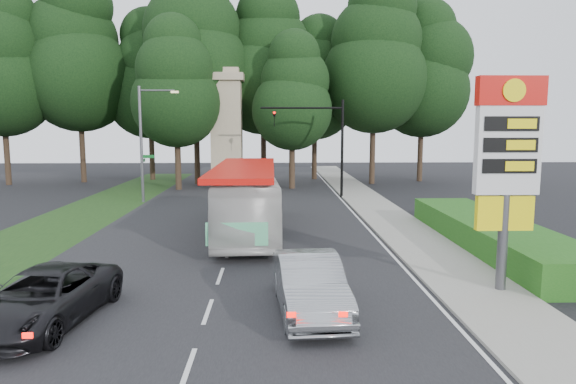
{
  "coord_description": "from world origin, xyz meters",
  "views": [
    {
      "loc": [
        1.9,
        -13.77,
        5.36
      ],
      "look_at": [
        2.6,
        10.38,
        2.2
      ],
      "focal_mm": 32.0,
      "sensor_mm": 36.0,
      "label": 1
    }
  ],
  "objects_px": {
    "traffic_signal_mast": "(324,134)",
    "streetlight_signs": "(144,139)",
    "monument": "(227,128)",
    "suv_charcoal": "(43,297)",
    "sedan_silver": "(310,285)",
    "gas_station_pylon": "(508,154)",
    "transit_bus": "(245,200)"
  },
  "relations": [
    {
      "from": "traffic_signal_mast",
      "to": "transit_bus",
      "type": "height_order",
      "value": "traffic_signal_mast"
    },
    {
      "from": "streetlight_signs",
      "to": "suv_charcoal",
      "type": "height_order",
      "value": "streetlight_signs"
    },
    {
      "from": "streetlight_signs",
      "to": "suv_charcoal",
      "type": "xyz_separation_m",
      "value": [
        2.67,
        -22.25,
        -3.7
      ]
    },
    {
      "from": "traffic_signal_mast",
      "to": "transit_bus",
      "type": "bearing_deg",
      "value": -112.44
    },
    {
      "from": "traffic_signal_mast",
      "to": "monument",
      "type": "height_order",
      "value": "monument"
    },
    {
      "from": "monument",
      "to": "sedan_silver",
      "type": "bearing_deg",
      "value": -80.55
    },
    {
      "from": "streetlight_signs",
      "to": "suv_charcoal",
      "type": "distance_m",
      "value": 22.71
    },
    {
      "from": "monument",
      "to": "transit_bus",
      "type": "distance_m",
      "value": 19.03
    },
    {
      "from": "gas_station_pylon",
      "to": "traffic_signal_mast",
      "type": "xyz_separation_m",
      "value": [
        -3.52,
        22.0,
        0.22
      ]
    },
    {
      "from": "gas_station_pylon",
      "to": "transit_bus",
      "type": "bearing_deg",
      "value": 132.61
    },
    {
      "from": "gas_station_pylon",
      "to": "sedan_silver",
      "type": "xyz_separation_m",
      "value": [
        -6.27,
        -1.59,
        -3.62
      ]
    },
    {
      "from": "monument",
      "to": "suv_charcoal",
      "type": "relative_size",
      "value": 1.88
    },
    {
      "from": "gas_station_pylon",
      "to": "monument",
      "type": "height_order",
      "value": "monument"
    },
    {
      "from": "monument",
      "to": "suv_charcoal",
      "type": "distance_m",
      "value": 30.64
    },
    {
      "from": "traffic_signal_mast",
      "to": "sedan_silver",
      "type": "distance_m",
      "value": 24.06
    },
    {
      "from": "traffic_signal_mast",
      "to": "streetlight_signs",
      "type": "xyz_separation_m",
      "value": [
        -12.67,
        -1.99,
        -0.23
      ]
    },
    {
      "from": "traffic_signal_mast",
      "to": "monument",
      "type": "distance_m",
      "value": 9.76
    },
    {
      "from": "traffic_signal_mast",
      "to": "streetlight_signs",
      "type": "distance_m",
      "value": 12.83
    },
    {
      "from": "transit_bus",
      "to": "suv_charcoal",
      "type": "height_order",
      "value": "transit_bus"
    },
    {
      "from": "suv_charcoal",
      "to": "gas_station_pylon",
      "type": "bearing_deg",
      "value": 16.8
    },
    {
      "from": "streetlight_signs",
      "to": "transit_bus",
      "type": "bearing_deg",
      "value": -54.65
    },
    {
      "from": "gas_station_pylon",
      "to": "sedan_silver",
      "type": "bearing_deg",
      "value": -165.79
    },
    {
      "from": "gas_station_pylon",
      "to": "monument",
      "type": "xyz_separation_m",
      "value": [
        -11.2,
        28.01,
        0.66
      ]
    },
    {
      "from": "gas_station_pylon",
      "to": "sedan_silver",
      "type": "relative_size",
      "value": 1.36
    },
    {
      "from": "traffic_signal_mast",
      "to": "monument",
      "type": "xyz_separation_m",
      "value": [
        -7.68,
        6.0,
        0.43
      ]
    },
    {
      "from": "streetlight_signs",
      "to": "sedan_silver",
      "type": "bearing_deg",
      "value": -65.35
    },
    {
      "from": "gas_station_pylon",
      "to": "monument",
      "type": "distance_m",
      "value": 30.17
    },
    {
      "from": "streetlight_signs",
      "to": "monument",
      "type": "distance_m",
      "value": 9.44
    },
    {
      "from": "gas_station_pylon",
      "to": "streetlight_signs",
      "type": "bearing_deg",
      "value": 128.96
    },
    {
      "from": "sedan_silver",
      "to": "suv_charcoal",
      "type": "distance_m",
      "value": 7.28
    },
    {
      "from": "sedan_silver",
      "to": "traffic_signal_mast",
      "type": "bearing_deg",
      "value": 78.9
    },
    {
      "from": "sedan_silver",
      "to": "suv_charcoal",
      "type": "relative_size",
      "value": 0.94
    }
  ]
}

